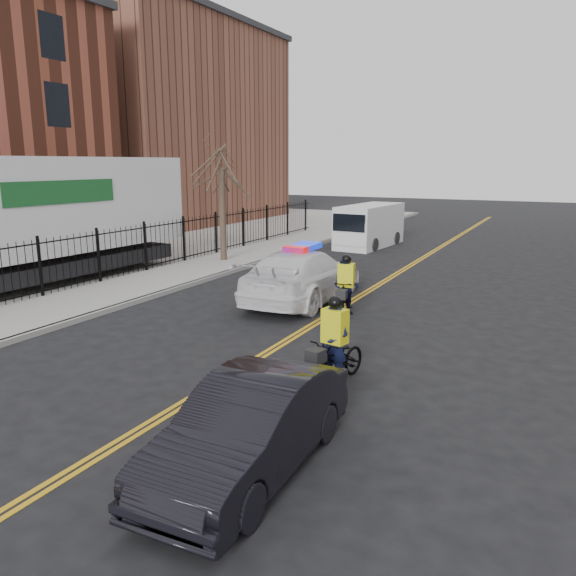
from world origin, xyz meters
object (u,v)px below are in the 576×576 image
(dark_sedan, at_px, (251,427))
(cyclist_near, at_px, (334,353))
(cyclist_far, at_px, (346,291))
(police_cruiser, at_px, (303,275))
(cargo_van, at_px, (369,226))
(semi_trailer, at_px, (5,216))

(dark_sedan, relative_size, cyclist_near, 2.16)
(cyclist_far, bearing_deg, police_cruiser, 144.03)
(cyclist_near, xyz_separation_m, cyclist_far, (-1.71, 5.05, 0.07))
(police_cruiser, xyz_separation_m, cargo_van, (-2.06, 12.45, 0.23))
(dark_sedan, distance_m, cargo_van, 22.79)
(dark_sedan, bearing_deg, cyclist_far, 100.98)
(police_cruiser, height_order, semi_trailer, semi_trailer)
(cyclist_near, bearing_deg, dark_sedan, -75.38)
(cargo_van, height_order, cyclist_far, cargo_van)
(police_cruiser, relative_size, cargo_van, 1.09)
(semi_trailer, xyz_separation_m, cyclist_near, (13.09, -2.66, -1.97))
(police_cruiser, relative_size, semi_trailer, 0.39)
(cargo_van, xyz_separation_m, cyclist_far, (3.89, -13.36, -0.37))
(cyclist_near, height_order, cyclist_far, cyclist_near)
(cyclist_near, bearing_deg, cyclist_far, 120.03)
(police_cruiser, relative_size, cyclist_near, 3.01)
(dark_sedan, xyz_separation_m, cyclist_far, (-1.91, 8.68, 0.01))
(police_cruiser, distance_m, cyclist_far, 2.05)
(cyclist_near, distance_m, cyclist_far, 5.34)
(semi_trailer, distance_m, cyclist_near, 13.50)
(semi_trailer, bearing_deg, cyclist_near, -9.13)
(dark_sedan, height_order, cargo_van, cargo_van)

